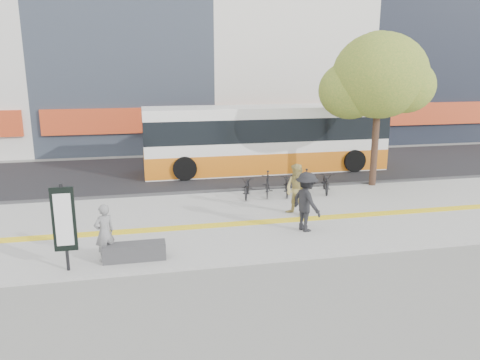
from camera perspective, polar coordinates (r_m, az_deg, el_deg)
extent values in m
plane|color=slate|center=(13.94, -1.86, -7.17)|extent=(120.00, 120.00, 0.00)
cube|color=gray|center=(15.32, -2.88, -5.06)|extent=(40.00, 7.00, 0.08)
cube|color=yellow|center=(14.84, -2.56, -5.51)|extent=(40.00, 0.45, 0.01)
cube|color=black|center=(22.49, -6.00, 1.00)|extent=(40.00, 8.00, 0.06)
cube|color=#323234|center=(18.62, -4.64, -1.55)|extent=(40.00, 0.25, 0.14)
cube|color=#C33F1C|center=(27.37, -3.09, 7.53)|extent=(19.00, 0.50, 1.40)
cube|color=#323234|center=(12.53, -12.77, -8.53)|extent=(1.60, 0.45, 0.45)
cylinder|color=black|center=(12.09, -20.63, -5.50)|extent=(0.08, 0.08, 2.20)
cube|color=black|center=(12.02, -20.71, -4.51)|extent=(0.55, 0.08, 1.60)
cube|color=white|center=(11.97, -20.75, -4.58)|extent=(0.40, 0.02, 1.30)
cylinder|color=#322116|center=(20.20, 16.12, 3.84)|extent=(0.28, 0.28, 3.20)
ellipsoid|color=#497125|center=(19.93, 16.69, 12.13)|extent=(3.80, 3.80, 3.42)
ellipsoid|color=#497125|center=(19.94, 13.31, 10.61)|extent=(2.60, 2.60, 2.34)
ellipsoid|color=#497125|center=(20.04, 19.46, 10.79)|extent=(2.40, 2.40, 2.16)
ellipsoid|color=#497125|center=(20.78, 16.52, 14.40)|extent=(2.20, 2.20, 1.98)
cube|color=white|center=(22.37, 3.20, 5.06)|extent=(11.50, 2.40, 3.07)
cube|color=orange|center=(22.54, 3.17, 2.53)|extent=(11.52, 2.41, 0.96)
cube|color=black|center=(22.29, 3.22, 6.40)|extent=(11.52, 2.41, 1.05)
cylinder|color=black|center=(20.67, -6.77, 1.42)|extent=(1.05, 0.34, 1.05)
cylinder|color=black|center=(23.01, -7.35, 2.67)|extent=(1.05, 0.34, 1.05)
cylinder|color=black|center=(22.85, 13.77, 2.31)|extent=(1.05, 0.34, 1.05)
cylinder|color=black|center=(24.98, 11.39, 3.39)|extent=(1.05, 0.34, 1.05)
imported|color=black|center=(17.84, 0.91, -0.77)|extent=(1.00, 1.69, 0.84)
imported|color=black|center=(18.02, 3.39, -0.49)|extent=(0.87, 1.61, 0.93)
imported|color=black|center=(18.26, 5.80, -0.50)|extent=(1.00, 1.69, 0.84)
imported|color=black|center=(18.50, 8.16, -0.23)|extent=(0.87, 1.61, 0.93)
imported|color=black|center=(18.80, 10.44, -0.24)|extent=(1.00, 1.69, 0.84)
imported|color=black|center=(12.50, -16.24, -6.19)|extent=(0.66, 0.60, 1.51)
imported|color=tan|center=(15.65, 6.97, -1.23)|extent=(1.03, 1.08, 1.75)
imported|color=black|center=(14.24, 8.11, -2.64)|extent=(1.01, 1.33, 1.83)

